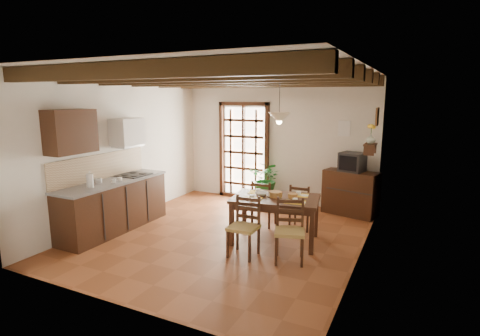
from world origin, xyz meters
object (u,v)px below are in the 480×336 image
Objects in this scene: kitchen_counter at (114,205)px; chair_far_right at (301,215)px; potted_plant at (267,180)px; chair_far_left at (264,211)px; sideboard at (351,193)px; crt_tv at (352,162)px; pendant_lamp at (279,117)px; chair_near_left at (244,238)px; chair_near_right at (289,242)px; dining_table at (275,203)px.

chair_far_right is at bearing 26.77° from kitchen_counter.
chair_far_right is at bearing -45.83° from potted_plant.
kitchen_counter reaches higher than chair_far_left.
crt_tv is (0.00, -0.01, 0.64)m from sideboard.
potted_plant is 2.59m from pendant_lamp.
chair_near_left is at bearing 74.98° from chair_far_right.
chair_near_right is at bearing 9.59° from chair_near_left.
crt_tv is at bearing 37.33° from kitchen_counter.
chair_near_right is 1.06× the size of chair_far_left.
kitchen_counter is 2.58× the size of chair_far_left.
kitchen_counter is at bearing -174.81° from dining_table.
chair_near_left is at bearing 172.26° from chair_near_right.
chair_near_left is 0.98× the size of chair_near_right.
potted_plant is (-0.95, 1.97, -0.09)m from dining_table.
chair_near_left is 0.43× the size of potted_plant.
chair_near_right is (3.29, 0.12, -0.18)m from kitchen_counter.
chair_far_left is 1.03× the size of pendant_lamp.
chair_near_left is at bearing -75.04° from potted_plant.
pendant_lamp is (-0.87, -1.95, 0.98)m from crt_tv.
kitchen_counter is at bearing -124.36° from potted_plant.
potted_plant is at bearing 55.64° from kitchen_counter.
kitchen_counter is 4.14× the size of crt_tv.
chair_near_right is 1.99m from pendant_lamp.
dining_table is (2.82, 0.77, 0.19)m from kitchen_counter.
chair_far_left is (-0.94, 1.29, -0.02)m from chair_near_right.
crt_tv is at bearing 2.49° from potted_plant.
pendant_lamp reaches higher than chair_near_left.
chair_near_right is at bearing -61.54° from potted_plant.
chair_near_left is 3.13m from crt_tv.
crt_tv reaches higher than chair_near_left.
sideboard is at bearing 57.07° from dining_table.
chair_near_left is 3.03m from sideboard.
dining_table is at bearing -97.77° from crt_tv.
chair_far_left is 1.03× the size of chair_far_right.
chair_near_left reaches higher than dining_table.
pendant_lamp is at bearing 131.01° from chair_far_left.
dining_table is at bearing 73.67° from chair_near_left.
dining_table is 0.88m from chair_near_left.
dining_table is at bearing 126.32° from chair_far_left.
chair_far_right is 0.40× the size of potted_plant.
dining_table is 0.89m from chair_far_right.
dining_table is 1.82× the size of chair_far_right.
sideboard is 0.51× the size of potted_plant.
pendant_lamp reaches higher than chair_far_left.
kitchen_counter is 3.32m from potted_plant.
chair_far_right is 1.55× the size of crt_tv.
sideboard is (1.34, 1.41, 0.18)m from chair_far_left.
sideboard is at bearing 68.49° from chair_near_left.
chair_far_right is 1.71m from potted_plant.
chair_near_right reaches higher than sideboard.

